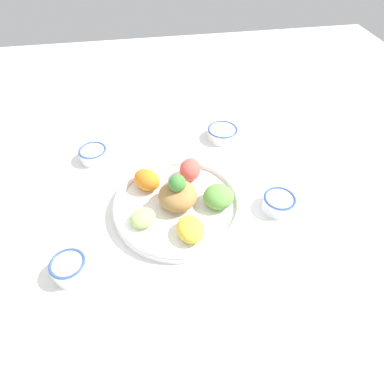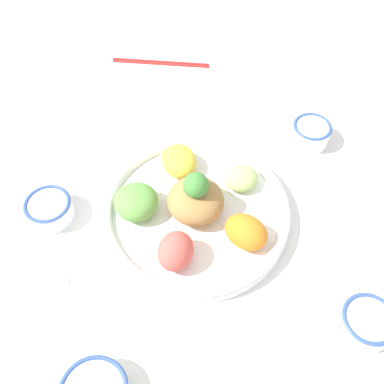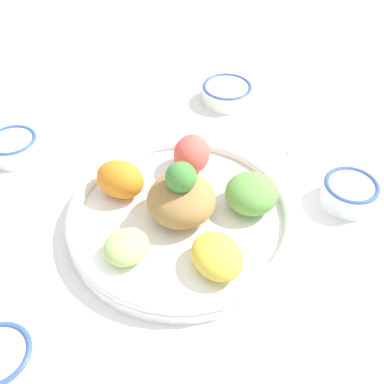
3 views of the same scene
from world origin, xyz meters
TOP-DOWN VIEW (x-y plane):
  - ground_plane at (0.00, 0.00)m, footprint 2.40×2.40m
  - salad_platter at (0.01, 0.02)m, footprint 0.35×0.35m
  - sauce_bowl_red at (0.25, -0.23)m, footprint 0.09×0.09m
  - rice_bowl_blue at (0.29, 0.18)m, footprint 0.08×0.08m
  - sauce_bowl_dark at (-0.18, -0.27)m, footprint 0.10×0.10m
  - rice_bowl_plain at (-0.25, 0.06)m, footprint 0.09×0.09m
  - serving_spoon_main at (-0.29, -0.08)m, footprint 0.12×0.04m

SIDE VIEW (x-z plane):
  - ground_plane at x=0.00m, z-range 0.00..0.00m
  - serving_spoon_main at x=-0.29m, z-range 0.00..0.01m
  - sauce_bowl_dark at x=-0.18m, z-range 0.00..0.04m
  - sauce_bowl_red at x=0.25m, z-range 0.00..0.04m
  - rice_bowl_plain at x=-0.25m, z-range 0.00..0.04m
  - rice_bowl_blue at x=0.29m, z-range 0.00..0.05m
  - salad_platter at x=0.01m, z-range -0.03..0.09m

